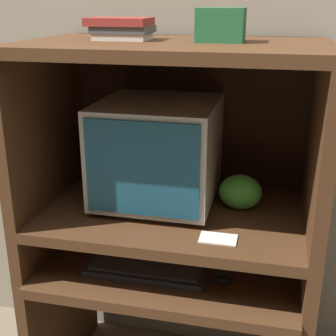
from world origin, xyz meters
TOP-DOWN VIEW (x-y plane):
  - wall_back at (0.00, 0.65)m, footprint 6.00×0.06m
  - desk_base at (0.00, 0.26)m, footprint 0.96×0.61m
  - desk_monitor_shelf at (0.00, 0.30)m, footprint 0.96×0.59m
  - hutch_upper at (0.00, 0.33)m, footprint 0.96×0.59m
  - crt_monitor at (-0.07, 0.35)m, footprint 0.40×0.42m
  - keyboard at (-0.07, 0.17)m, footprint 0.41×0.16m
  - mouse at (0.19, 0.16)m, footprint 0.06×0.04m
  - snack_bag at (0.22, 0.35)m, footprint 0.15×0.11m
  - book_stack at (-0.18, 0.31)m, footprint 0.20×0.14m
  - paper_card at (0.18, 0.11)m, footprint 0.11×0.07m
  - storage_box at (0.14, 0.31)m, footprint 0.14×0.12m

SIDE VIEW (x-z plane):
  - desk_base at x=0.00m, z-range 0.09..0.70m
  - keyboard at x=-0.07m, z-range 0.61..0.64m
  - mouse at x=0.19m, z-range 0.61..0.64m
  - desk_monitor_shelf at x=0.00m, z-range 0.66..0.85m
  - paper_card at x=0.18m, z-range 0.80..0.80m
  - snack_bag at x=0.22m, z-range 0.80..0.92m
  - crt_monitor at x=-0.07m, z-range 0.81..1.17m
  - hutch_upper at x=0.00m, z-range 0.90..1.46m
  - wall_back at x=0.00m, z-range 0.00..2.60m
  - book_stack at x=-0.18m, z-range 1.37..1.44m
  - storage_box at x=0.14m, z-range 1.37..1.46m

